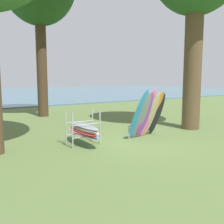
{
  "coord_description": "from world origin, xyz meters",
  "views": [
    {
      "loc": [
        -6.25,
        -7.83,
        2.5
      ],
      "look_at": [
        -0.77,
        0.99,
        1.1
      ],
      "focal_mm": 42.16,
      "sensor_mm": 36.0,
      "label": 1
    }
  ],
  "objects": [
    {
      "name": "ground_plane",
      "position": [
        0.0,
        0.0,
        0.0
      ],
      "size": [
        80.0,
        80.0,
        0.0
      ],
      "primitive_type": "plane",
      "color": "#566B38"
    },
    {
      "name": "lake_water",
      "position": [
        0.0,
        31.75,
        0.05
      ],
      "size": [
        80.0,
        36.0,
        0.1
      ],
      "primitive_type": "cube",
      "color": "#477084",
      "rests_on": "ground"
    },
    {
      "name": "board_storage_rack",
      "position": [
        -2.11,
        0.84,
        0.55
      ],
      "size": [
        1.15,
        2.12,
        1.25
      ],
      "color": "#9EA0A5",
      "rests_on": "ground"
    },
    {
      "name": "leaning_board_pile",
      "position": [
        0.58,
        0.38,
        0.97
      ],
      "size": [
        1.89,
        1.25,
        2.07
      ],
      "color": "#2D8ED1",
      "rests_on": "ground"
    }
  ]
}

